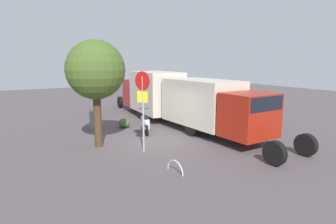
% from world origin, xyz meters
% --- Properties ---
extents(ground_plane, '(60.00, 60.00, 0.00)m').
position_xyz_m(ground_plane, '(0.00, 0.00, 0.00)').
color(ground_plane, '#4E4649').
extents(box_truck_near, '(7.99, 2.54, 2.74)m').
position_xyz_m(box_truck_near, '(-0.80, -3.09, 1.55)').
color(box_truck_near, black).
rests_on(box_truck_near, ground).
extents(box_truck_far, '(7.76, 2.75, 3.01)m').
position_xyz_m(box_truck_far, '(5.53, -2.74, 1.65)').
color(box_truck_far, black).
rests_on(box_truck_far, ground).
extents(motorcycle, '(1.75, 0.79, 1.20)m').
position_xyz_m(motorcycle, '(1.41, -0.35, 0.52)').
color(motorcycle, black).
rests_on(motorcycle, ground).
extents(stop_sign, '(0.71, 0.33, 3.29)m').
position_xyz_m(stop_sign, '(-1.33, 1.04, 2.20)').
color(stop_sign, '#9E9EA3').
rests_on(stop_sign, ground).
extents(street_tree, '(2.49, 2.49, 4.58)m').
position_xyz_m(street_tree, '(0.29, 2.43, 3.29)').
color(street_tree, '#47301E').
rests_on(street_tree, ground).
extents(utility_cabinet, '(0.70, 0.52, 1.01)m').
position_xyz_m(utility_cabinet, '(3.47, 1.70, 0.51)').
color(utility_cabinet, slate).
rests_on(utility_cabinet, ground).
extents(bike_rack_hoop, '(0.85, 0.16, 0.85)m').
position_xyz_m(bike_rack_hoop, '(-3.90, 1.07, 0.00)').
color(bike_rack_hoop, '#B7B7BC').
rests_on(bike_rack_hoop, ground).
extents(shrub_near_sign, '(0.75, 0.61, 0.51)m').
position_xyz_m(shrub_near_sign, '(3.10, 0.16, 0.25)').
color(shrub_near_sign, '#3E5D26').
rests_on(shrub_near_sign, ground).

